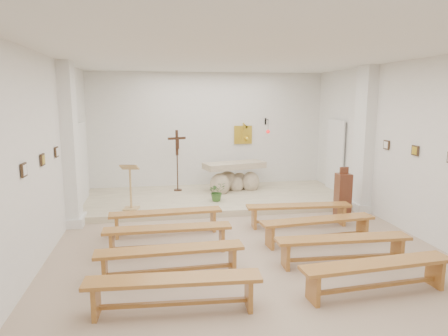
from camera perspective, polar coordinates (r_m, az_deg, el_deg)
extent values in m
cube|color=tan|center=(7.55, 3.09, -11.34)|extent=(7.00, 10.00, 0.00)
cube|color=silver|center=(7.18, -25.05, 1.09)|extent=(0.02, 10.00, 3.50)
cube|color=silver|center=(8.60, 26.53, 2.28)|extent=(0.02, 10.00, 3.50)
cube|color=silver|center=(11.99, -2.22, 5.17)|extent=(7.00, 0.02, 3.50)
cube|color=silver|center=(7.08, 3.36, 16.01)|extent=(7.00, 10.00, 0.02)
cube|color=beige|center=(10.81, -1.09, -4.35)|extent=(6.98, 3.00, 0.15)
cube|color=white|center=(9.08, -21.10, 3.01)|extent=(0.26, 0.55, 3.50)
cube|color=white|center=(10.20, 19.35, 3.80)|extent=(0.26, 0.55, 3.50)
cube|color=gold|center=(12.16, 2.73, 4.76)|extent=(0.55, 0.04, 0.55)
cube|color=black|center=(12.31, 5.94, 6.65)|extent=(0.04, 0.02, 0.20)
cylinder|color=black|center=(12.16, 6.14, 6.94)|extent=(0.02, 0.30, 0.02)
cylinder|color=black|center=(12.03, 6.32, 6.09)|extent=(0.01, 0.01, 0.34)
sphere|color=red|center=(12.04, 6.31, 5.19)|extent=(0.11, 0.11, 0.11)
cube|color=#3C2A1A|center=(6.42, -26.68, -0.25)|extent=(0.03, 0.20, 0.20)
cube|color=#3C2A1A|center=(7.37, -24.49, 1.10)|extent=(0.03, 0.20, 0.20)
cube|color=#3C2A1A|center=(8.33, -22.80, 2.13)|extent=(0.03, 0.20, 0.20)
cube|color=#3C2A1A|center=(8.75, 25.64, 2.27)|extent=(0.03, 0.20, 0.20)
cube|color=#3C2A1A|center=(9.57, 22.19, 3.08)|extent=(0.03, 0.20, 0.20)
cube|color=silver|center=(10.03, -20.16, -4.94)|extent=(0.10, 0.85, 0.52)
cube|color=silver|center=(11.08, 17.43, -3.42)|extent=(0.10, 0.85, 0.52)
ellipsoid|color=beige|center=(11.03, -0.60, -2.40)|extent=(0.56, 0.47, 0.63)
ellipsoid|color=beige|center=(11.48, 3.80, -2.01)|extent=(0.52, 0.44, 0.59)
ellipsoid|color=beige|center=(11.45, 0.48, -1.86)|extent=(0.59, 0.50, 0.56)
ellipsoid|color=beige|center=(11.60, 2.20, -1.96)|extent=(0.48, 0.41, 0.52)
ellipsoid|color=beige|center=(11.36, 1.78, -2.37)|extent=(0.41, 0.35, 0.48)
cube|color=beige|center=(11.28, 1.48, 0.39)|extent=(1.83, 1.08, 0.17)
cube|color=tan|center=(9.73, -13.10, -5.65)|extent=(0.40, 0.40, 0.04)
cylinder|color=tan|center=(9.62, -13.20, -2.99)|extent=(0.05, 0.05, 0.96)
cube|color=tan|center=(9.50, -13.36, 0.10)|extent=(0.45, 0.36, 0.16)
cube|color=white|center=(9.46, -13.43, 0.34)|extent=(0.39, 0.30, 0.12)
cylinder|color=#382012|center=(11.46, -6.61, -3.13)|extent=(0.23, 0.23, 0.03)
cylinder|color=#382012|center=(11.36, -6.67, -0.65)|extent=(0.03, 0.03, 1.04)
cube|color=#382012|center=(11.24, -6.75, 3.61)|extent=(0.08, 0.07, 0.71)
cube|color=#382012|center=(11.22, -6.76, 4.23)|extent=(0.51, 0.21, 0.07)
cube|color=#382012|center=(11.21, -6.70, 3.45)|extent=(0.10, 0.07, 0.30)
imported|color=#346026|center=(10.19, -1.02, -3.39)|extent=(0.53, 0.49, 0.49)
cube|color=#5A2F19|center=(9.74, 16.61, -3.74)|extent=(0.32, 0.32, 1.02)
cube|color=#5A2F19|center=(9.62, 16.78, -0.35)|extent=(0.20, 0.05, 0.17)
cube|color=#B07133|center=(8.25, -8.29, -6.27)|extent=(2.28, 0.47, 0.05)
cube|color=#B07133|center=(8.30, -15.05, -8.10)|extent=(0.08, 0.33, 0.43)
cube|color=#B07133|center=(8.44, -1.58, -7.46)|extent=(0.08, 0.33, 0.43)
cube|color=#B07133|center=(8.34, -8.24, -8.44)|extent=(1.90, 0.16, 0.05)
cube|color=#B07133|center=(8.78, 10.62, -5.34)|extent=(2.28, 0.50, 0.05)
cube|color=#B07133|center=(8.62, 4.31, -7.12)|extent=(0.08, 0.33, 0.43)
cube|color=#B07133|center=(9.18, 16.45, -6.45)|extent=(0.08, 0.33, 0.43)
cube|color=#B07133|center=(8.87, 10.56, -7.39)|extent=(1.90, 0.18, 0.05)
cube|color=#B07133|center=(7.26, -8.04, -8.52)|extent=(2.26, 0.38, 0.05)
cube|color=#B07133|center=(7.38, -15.72, -10.43)|extent=(0.06, 0.33, 0.43)
cube|color=#B07133|center=(7.42, -0.32, -9.95)|extent=(0.06, 0.33, 0.43)
cube|color=#B07133|center=(7.37, -7.98, -10.95)|extent=(1.90, 0.08, 0.05)
cube|color=#B07133|center=(7.86, 13.28, -7.25)|extent=(2.28, 0.56, 0.05)
cube|color=#B07133|center=(7.53, 6.56, -9.69)|extent=(0.09, 0.33, 0.43)
cube|color=#B07133|center=(8.42, 19.14, -8.06)|extent=(0.09, 0.33, 0.43)
cube|color=#B07133|center=(7.96, 13.19, -9.51)|extent=(1.90, 0.23, 0.05)
cube|color=#B07133|center=(6.28, -7.70, -11.49)|extent=(2.27, 0.42, 0.05)
cube|color=#B07133|center=(6.39, -16.67, -13.72)|extent=(0.07, 0.33, 0.43)
cube|color=#B07133|center=(6.50, 1.20, -12.90)|extent=(0.07, 0.33, 0.43)
cube|color=#B07133|center=(6.41, -7.63, -14.23)|extent=(1.90, 0.11, 0.05)
cube|color=#B07133|center=(6.97, 16.66, -9.64)|extent=(2.27, 0.45, 0.05)
cube|color=#B07133|center=(6.72, 8.77, -12.21)|extent=(0.07, 0.33, 0.43)
cube|color=#B07133|center=(7.49, 23.52, -10.60)|extent=(0.07, 0.33, 0.43)
cube|color=#B07133|center=(7.08, 16.53, -12.15)|extent=(1.90, 0.14, 0.05)
cube|color=#B07133|center=(5.33, -7.22, -15.52)|extent=(2.28, 0.50, 0.05)
cube|color=#B07133|center=(5.54, -17.82, -17.62)|extent=(0.08, 0.33, 0.43)
cube|color=#B07133|center=(5.50, 3.55, -17.35)|extent=(0.08, 0.33, 0.43)
cube|color=#B07133|center=(5.48, -7.15, -18.63)|extent=(1.90, 0.18, 0.05)
cube|color=#B07133|center=(6.12, 21.08, -12.66)|extent=(2.28, 0.52, 0.05)
cube|color=#B07133|center=(5.75, 12.59, -16.33)|extent=(0.09, 0.33, 0.43)
cube|color=#B07133|center=(6.79, 27.89, -13.05)|extent=(0.09, 0.33, 0.43)
cube|color=#B07133|center=(6.25, 20.89, -15.45)|extent=(1.90, 0.20, 0.05)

